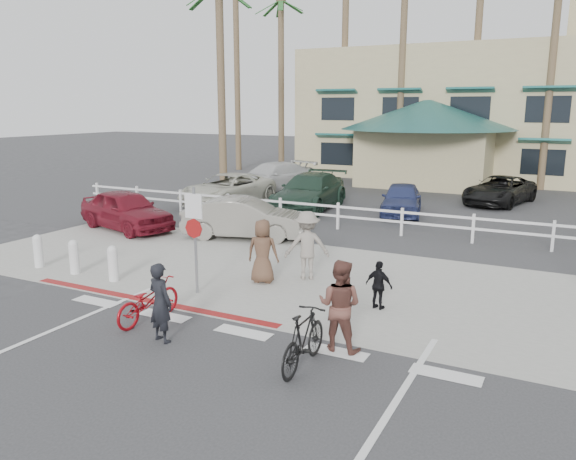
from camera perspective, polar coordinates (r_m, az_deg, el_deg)
The scene contains 33 objects.
ground at distance 11.00m, azimuth -6.21°, elevation -11.44°, with size 140.00×140.00×0.00m, color #333335.
bike_path at distance 9.56m, azimuth -13.03°, elevation -15.53°, with size 12.00×16.00×0.01m, color #333335.
sidewalk_plaza at distance 14.71m, azimuth 3.46°, elevation -5.13°, with size 22.00×7.00×0.01m, color gray.
cross_street at distance 18.31m, azimuth 8.51°, elevation -1.72°, with size 40.00×5.00×0.01m, color #333335.
parking_lot at distance 27.32m, azimuth 14.95°, elevation 2.66°, with size 50.00×16.00×0.01m, color #333335.
curb_red at distance 13.60m, azimuth -14.10°, elevation -6.96°, with size 7.00×0.25×0.02m, color maroon.
rail_fence at distance 19.93m, azimuth 11.77°, elevation 0.77°, with size 29.40×0.16×1.00m, color silver, non-canonical shape.
building at distance 39.55m, azimuth 22.53°, elevation 13.26°, with size 28.00×16.00×11.30m, color tan, non-canonical shape.
sign_post at distance 13.52m, azimuth -9.41°, elevation -0.50°, with size 0.50×0.10×2.90m, color gray, non-canonical shape.
bollard_0 at distance 15.21m, azimuth -17.35°, elevation -3.26°, with size 0.26×0.26×0.95m, color silver, non-canonical shape.
bollard_1 at distance 16.20m, azimuth -20.90°, elevation -2.57°, with size 0.26×0.26×0.95m, color silver, non-canonical shape.
bollard_2 at distance 17.24m, azimuth -24.03°, elevation -1.96°, with size 0.26×0.26×0.95m, color silver, non-canonical shape.
palm_0 at distance 40.70m, azimuth -5.23°, elevation 16.69°, with size 4.00×4.00×15.00m, color #205323, non-canonical shape.
palm_1 at distance 37.78m, azimuth -0.70°, elevation 15.55°, with size 4.00×4.00×13.00m, color #205323, non-canonical shape.
palm_2 at distance 37.13m, azimuth 5.80°, elevation 17.87°, with size 4.00×4.00×16.00m, color #205323, non-canonical shape.
palm_3 at distance 34.81m, azimuth 11.53°, elevation 16.40°, with size 4.00×4.00×14.00m, color #205323, non-canonical shape.
palm_4 at distance 34.95m, azimuth 18.63°, elevation 16.83°, with size 4.00×4.00×15.00m, color #205323, non-canonical shape.
palm_5 at distance 33.47m, azimuth 25.23°, elevation 14.82°, with size 4.00×4.00×13.00m, color #205323, non-canonical shape.
palm_10 at distance 28.14m, azimuth -6.84°, elevation 15.52°, with size 4.00×4.00×12.00m, color #205323, non-canonical shape.
bike_red at distance 12.21m, azimuth -14.02°, elevation -6.96°, with size 0.61×1.75×0.92m, color maroon.
rider_red at distance 11.04m, azimuth -12.84°, elevation -7.22°, with size 0.57×0.38×1.57m, color black.
bike_black at distance 9.83m, azimuth 1.60°, elevation -11.05°, with size 0.49×1.74×1.04m, color black.
rider_black at distance 10.43m, azimuth 5.28°, elevation -7.64°, with size 0.84×0.66×1.74m, color brown.
pedestrian_a at distance 14.61m, azimuth 1.95°, elevation -1.58°, with size 1.17×0.67×1.81m, color gray.
pedestrian_child at distance 12.67m, azimuth 9.22°, elevation -5.57°, with size 0.65×0.27×1.11m, color black.
pedestrian_b at distance 14.32m, azimuth -2.59°, elevation -2.18°, with size 0.81×0.53×1.66m, color brown.
car_white_sedan at distance 19.28m, azimuth -4.38°, elevation 1.20°, with size 1.48×4.24×1.40m, color slate.
car_red_compact at distance 21.43m, azimuth -16.12°, elevation 1.97°, with size 1.73×4.29×1.46m, color maroon.
lot_car_0 at distance 26.09m, azimuth -6.17°, elevation 4.14°, with size 2.36×5.12×1.42m, color beige.
lot_car_1 at distance 24.76m, azimuth 2.19°, elevation 3.91°, with size 2.18×5.36×1.56m, color #1F392B.
lot_car_2 at distance 23.97m, azimuth 11.47°, elevation 3.12°, with size 1.57×3.90×1.33m, color navy.
lot_car_4 at distance 30.00m, azimuth -1.66°, elevation 5.38°, with size 2.13×5.25×1.52m, color silver.
lot_car_5 at distance 27.86m, azimuth 20.69°, elevation 3.80°, with size 2.14×4.64×1.29m, color black.
Camera 1 is at (5.60, -8.37, 4.44)m, focal length 35.00 mm.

